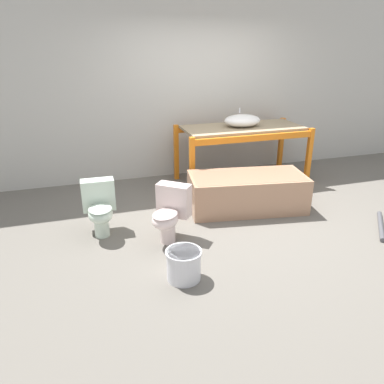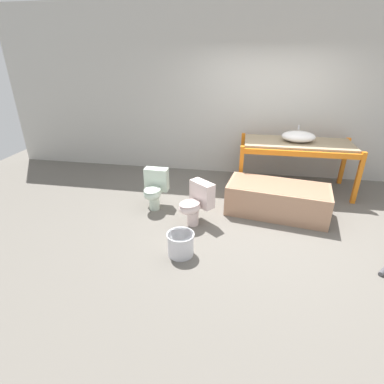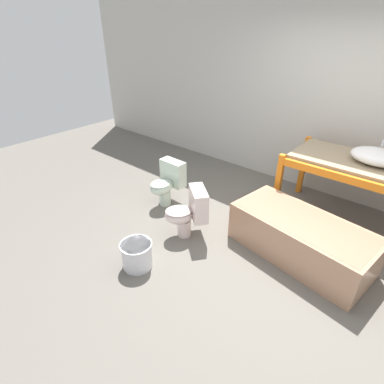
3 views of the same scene
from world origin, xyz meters
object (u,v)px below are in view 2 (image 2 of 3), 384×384
toilet_near (155,188)px  toilet_far (196,202)px  bucket_white (181,244)px  bathtub_main (277,197)px  sink_basin (298,137)px

toilet_near → toilet_far: bearing=-26.3°
toilet_near → bucket_white: toilet_near is taller
bucket_white → toilet_near: bearing=119.8°
bathtub_main → bucket_white: (-1.27, -1.31, -0.12)m
bathtub_main → toilet_far: (-1.20, -0.53, 0.08)m
bathtub_main → bucket_white: 1.83m
toilet_near → bathtub_main: bearing=5.4°
sink_basin → bucket_white: (-1.63, -2.33, -0.84)m
toilet_far → bucket_white: 0.81m
toilet_near → toilet_far: same height
toilet_far → bucket_white: toilet_far is taller
bathtub_main → toilet_far: toilet_far is taller
toilet_near → sink_basin: bearing=27.9°
toilet_near → bucket_white: (0.67, -1.17, -0.19)m
bucket_white → bathtub_main: bearing=45.9°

